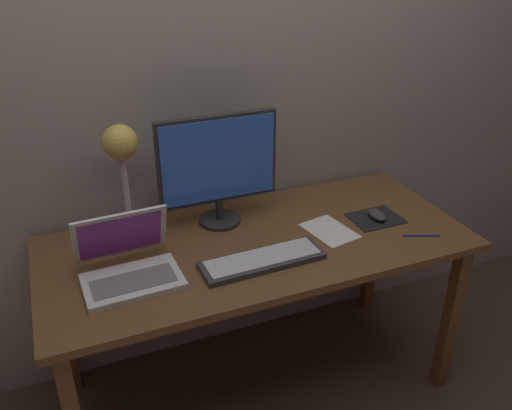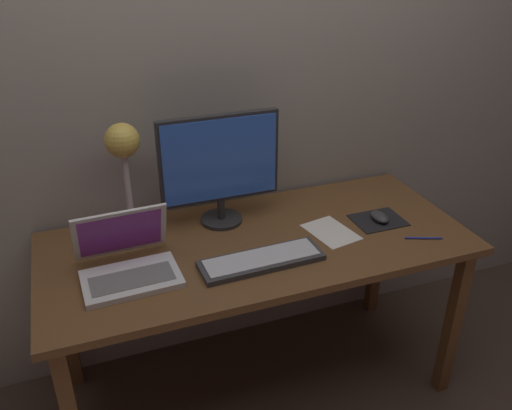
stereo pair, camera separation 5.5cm
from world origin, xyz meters
TOP-DOWN VIEW (x-y plane):
  - ground_plane at (0.00, 0.00)m, footprint 4.80×4.80m
  - back_wall at (0.00, 0.40)m, footprint 4.80×0.06m
  - desk at (0.00, 0.00)m, footprint 1.60×0.70m
  - monitor at (-0.08, 0.19)m, footprint 0.46×0.17m
  - keyboard_main at (-0.04, -0.15)m, footprint 0.44×0.15m
  - laptop at (-0.49, -0.03)m, footprint 0.33×0.29m
  - desk_lamp at (-0.43, 0.23)m, footprint 0.18×0.18m
  - mousepad at (0.51, -0.02)m, footprint 0.20×0.16m
  - mouse at (0.51, -0.03)m, footprint 0.06×0.10m
  - paper_sheet_by_keyboard at (0.29, -0.04)m, footprint 0.19×0.23m
  - pen at (0.59, -0.21)m, footprint 0.13×0.06m

SIDE VIEW (x-z plane):
  - ground_plane at x=0.00m, z-range 0.00..0.00m
  - desk at x=0.00m, z-range 0.29..1.03m
  - paper_sheet_by_keyboard at x=0.29m, z-range 0.74..0.74m
  - mousepad at x=0.51m, z-range 0.74..0.74m
  - pen at x=0.59m, z-range 0.74..0.75m
  - keyboard_main at x=-0.04m, z-range 0.74..0.76m
  - mouse at x=0.51m, z-range 0.74..0.78m
  - laptop at x=-0.49m, z-range 0.69..0.91m
  - monitor at x=-0.08m, z-range 0.77..1.21m
  - desk_lamp at x=-0.43m, z-range 0.82..1.26m
  - back_wall at x=0.00m, z-range 0.00..2.60m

